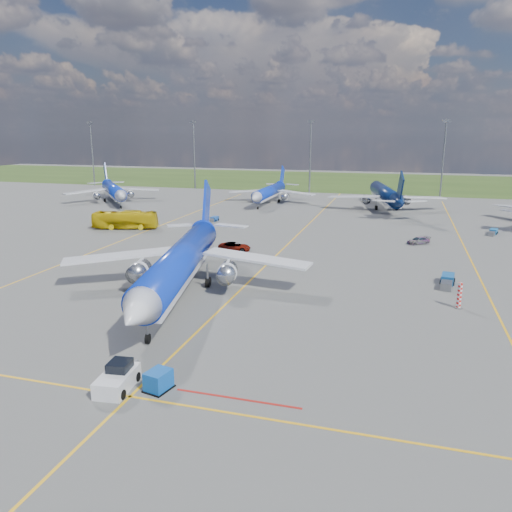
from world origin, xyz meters
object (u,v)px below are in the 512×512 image
(baggage_tug_e, at_px, (493,232))
(bg_jet_nw, at_px, (114,202))
(uld_container, at_px, (158,380))
(warning_post, at_px, (459,295))
(pushback_tug, at_px, (118,378))
(main_airliner, at_px, (182,293))
(bg_jet_nnw, at_px, (269,203))
(service_car_b, at_px, (234,247))
(baggage_tug_c, at_px, (213,219))
(apron_bus, at_px, (125,220))
(bg_jet_n, at_px, (384,208))
(baggage_tug_w, at_px, (447,281))
(service_car_a, at_px, (190,243))
(service_car_c, at_px, (418,240))

(baggage_tug_e, bearing_deg, bg_jet_nw, -173.28)
(uld_container, xyz_separation_m, baggage_tug_e, (34.81, 72.32, -0.33))
(warning_post, height_order, pushback_tug, warning_post)
(main_airliner, bearing_deg, uld_container, -82.07)
(bg_jet_nnw, bearing_deg, service_car_b, -80.95)
(service_car_b, bearing_deg, baggage_tug_c, 20.74)
(service_car_b, relative_size, baggage_tug_c, 1.24)
(apron_bus, bearing_deg, bg_jet_nnw, -39.21)
(warning_post, xyz_separation_m, bg_jet_n, (-11.19, 74.42, -1.50))
(pushback_tug, distance_m, baggage_tug_w, 44.83)
(main_airliner, distance_m, baggage_tug_w, 34.48)
(warning_post, relative_size, service_car_b, 0.56)
(uld_container, relative_size, apron_bus, 0.15)
(baggage_tug_w, bearing_deg, main_airliner, -150.57)
(baggage_tug_c, bearing_deg, service_car_a, -75.38)
(uld_container, distance_m, baggage_tug_e, 80.26)
(main_airliner, xyz_separation_m, baggage_tug_w, (31.99, 12.85, 0.57))
(service_car_c, distance_m, baggage_tug_c, 44.59)
(uld_container, distance_m, service_car_b, 46.22)
(apron_bus, relative_size, baggage_tug_e, 2.95)
(service_car_c, bearing_deg, main_airliner, -74.99)
(baggage_tug_w, xyz_separation_m, baggage_tug_e, (11.01, 37.20, -0.11))
(bg_jet_nw, xyz_separation_m, bg_jet_n, (73.24, 10.21, 0.00))
(baggage_tug_e, bearing_deg, main_airliner, -113.04)
(warning_post, distance_m, pushback_tug, 38.64)
(apron_bus, bearing_deg, main_airliner, -156.43)
(bg_jet_n, relative_size, apron_bus, 3.11)
(warning_post, height_order, bg_jet_nw, bg_jet_nw)
(warning_post, distance_m, service_car_c, 33.48)
(bg_jet_nnw, bearing_deg, warning_post, -60.41)
(baggage_tug_c, relative_size, baggage_tug_e, 0.97)
(warning_post, relative_size, service_car_a, 0.89)
(baggage_tug_e, bearing_deg, bg_jet_nnw, 168.85)
(bg_jet_n, bearing_deg, main_airliner, 62.74)
(bg_jet_nw, height_order, uld_container, bg_jet_nw)
(bg_jet_nw, xyz_separation_m, baggage_tug_e, (94.83, -18.27, 0.45))
(bg_jet_nw, xyz_separation_m, service_car_a, (42.34, -44.00, 0.57))
(bg_jet_nnw, relative_size, service_car_c, 8.08)
(bg_jet_nw, relative_size, baggage_tug_e, 8.35)
(service_car_c, height_order, baggage_tug_e, service_car_c)
(pushback_tug, xyz_separation_m, baggage_tug_w, (27.00, 35.79, -0.25))
(baggage_tug_e, bearing_deg, bg_jet_n, 144.80)
(main_airliner, distance_m, service_car_a, 26.11)
(service_car_a, relative_size, service_car_b, 0.63)
(bg_jet_nnw, bearing_deg, uld_container, -79.86)
(pushback_tug, xyz_separation_m, service_car_a, (-14.49, 47.26, -0.25))
(warning_post, bearing_deg, service_car_b, 150.49)
(pushback_tug, relative_size, service_car_b, 1.13)
(baggage_tug_w, bearing_deg, pushback_tug, -119.49)
(service_car_a, relative_size, service_car_c, 0.79)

